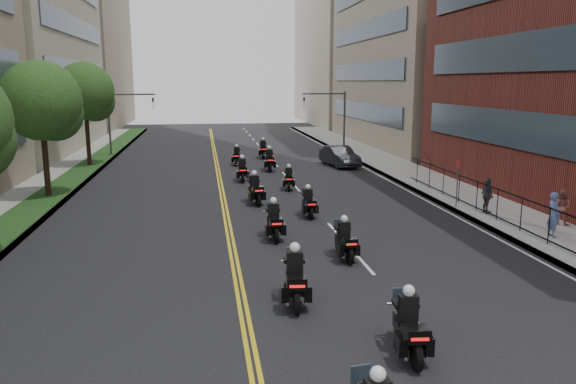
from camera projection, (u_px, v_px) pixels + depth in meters
name	position (u px, v px, depth m)	size (l,w,h in m)	color
sidewalk_right	(431.00, 183.00, 36.09)	(4.00, 90.00, 0.15)	gray
sidewalk_left	(39.00, 194.00, 32.57)	(4.00, 90.00, 0.15)	gray
grass_strip	(53.00, 192.00, 32.67)	(2.00, 90.00, 0.04)	#163613
building_right_far	(357.00, 38.00, 86.38)	(15.00, 28.00, 26.00)	#AEA58C
building_left_far	(62.00, 35.00, 79.99)	(16.00, 28.00, 26.00)	gray
iron_fence	(535.00, 220.00, 23.18)	(0.05, 28.00, 1.50)	black
street_trees	(12.00, 112.00, 25.52)	(4.40, 38.40, 7.98)	#311F15
traffic_signal_right	(334.00, 112.00, 51.52)	(4.09, 0.20, 5.60)	#3F3F44
traffic_signal_left	(120.00, 114.00, 48.71)	(4.09, 0.20, 5.60)	#3F3F44
motorcycle_1	(409.00, 328.00, 13.48)	(0.66, 2.35, 1.73)	black
motorcycle_2	(295.00, 280.00, 16.61)	(0.70, 2.50, 1.85)	black
motorcycle_3	(345.00, 242.00, 20.87)	(0.51, 2.22, 1.64)	black
motorcycle_4	(274.00, 222.00, 23.55)	(0.54, 2.37, 1.75)	black
motorcycle_5	(308.00, 204.00, 27.40)	(0.49, 2.15, 1.59)	black
motorcycle_6	(255.00, 191.00, 30.27)	(0.73, 2.44, 1.81)	black
motorcycle_7	(289.00, 179.00, 34.29)	(0.63, 2.11, 1.56)	black
motorcycle_8	(242.00, 171.00, 37.16)	(0.55, 2.36, 1.74)	black
motorcycle_9	(269.00, 161.00, 41.45)	(0.60, 2.50, 1.85)	black
motorcycle_10	(237.00, 157.00, 44.33)	(0.65, 2.23, 1.65)	black
motorcycle_11	(263.00, 150.00, 48.19)	(0.58, 2.43, 1.79)	black
parked_sedan	(339.00, 156.00, 43.66)	(1.66, 4.77, 1.57)	black
pedestrian_a	(554.00, 215.00, 23.22)	(0.69, 0.45, 1.89)	#4A5C88
pedestrian_b	(562.00, 207.00, 25.32)	(0.77, 0.60, 1.59)	#91504F
pedestrian_c	(487.00, 196.00, 27.40)	(1.03, 0.43, 1.75)	#393940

